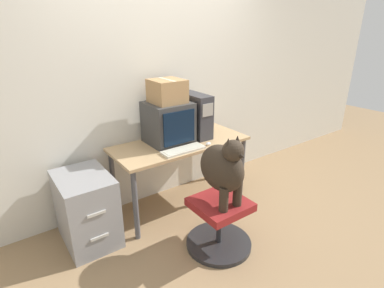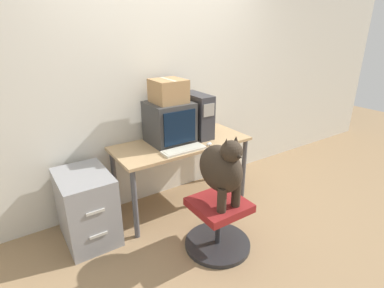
# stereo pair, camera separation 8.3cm
# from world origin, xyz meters

# --- Properties ---
(ground_plane) EXTENTS (12.00, 12.00, 0.00)m
(ground_plane) POSITION_xyz_m (0.00, 0.00, 0.00)
(ground_plane) COLOR #937551
(wall_back) EXTENTS (8.00, 0.05, 2.60)m
(wall_back) POSITION_xyz_m (0.00, 0.69, 1.30)
(wall_back) COLOR silver
(wall_back) RESTS_ON ground_plane
(desk) EXTENTS (1.44, 0.62, 0.74)m
(desk) POSITION_xyz_m (0.00, 0.31, 0.65)
(desk) COLOR tan
(desk) RESTS_ON ground_plane
(crt_monitor) EXTENTS (0.43, 0.42, 0.42)m
(crt_monitor) POSITION_xyz_m (-0.10, 0.39, 0.96)
(crt_monitor) COLOR #383838
(crt_monitor) RESTS_ON desk
(pc_tower) EXTENTS (0.18, 0.44, 0.47)m
(pc_tower) POSITION_xyz_m (0.25, 0.39, 0.98)
(pc_tower) COLOR #333338
(pc_tower) RESTS_ON desk
(keyboard) EXTENTS (0.44, 0.15, 0.03)m
(keyboard) POSITION_xyz_m (-0.11, 0.09, 0.76)
(keyboard) COLOR beige
(keyboard) RESTS_ON desk
(computer_mouse) EXTENTS (0.06, 0.04, 0.04)m
(computer_mouse) POSITION_xyz_m (0.18, 0.07, 0.76)
(computer_mouse) COLOR silver
(computer_mouse) RESTS_ON desk
(office_chair) EXTENTS (0.59, 0.59, 0.47)m
(office_chair) POSITION_xyz_m (-0.11, -0.47, 0.23)
(office_chair) COLOR #262628
(office_chair) RESTS_ON ground_plane
(dog) EXTENTS (0.28, 0.47, 0.63)m
(dog) POSITION_xyz_m (-0.11, -0.49, 0.80)
(dog) COLOR #33281E
(dog) RESTS_ON office_chair
(filing_cabinet) EXTENTS (0.44, 0.61, 0.66)m
(filing_cabinet) POSITION_xyz_m (-1.04, 0.30, 0.33)
(filing_cabinet) COLOR gray
(filing_cabinet) RESTS_ON ground_plane
(cardboard_box) EXTENTS (0.31, 0.31, 0.23)m
(cardboard_box) POSITION_xyz_m (-0.10, 0.39, 1.28)
(cardboard_box) COLOR #A87F51
(cardboard_box) RESTS_ON crt_monitor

